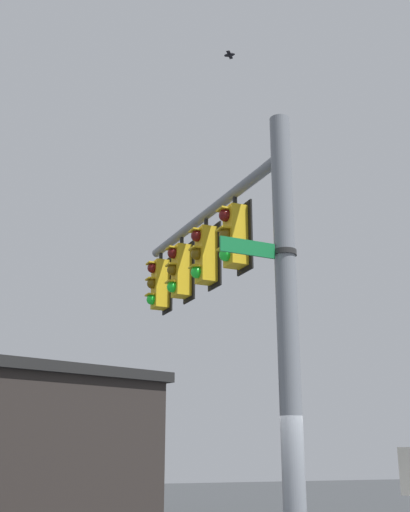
{
  "coord_description": "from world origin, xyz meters",
  "views": [
    {
      "loc": [
        -7.45,
        4.6,
        1.99
      ],
      "look_at": [
        2.7,
        0.05,
        5.51
      ],
      "focal_mm": 44.41,
      "sensor_mm": 36.0,
      "label": 1
    }
  ],
  "objects_px": {
    "traffic_light_nearest_pole": "(234,236)",
    "traffic_light_mid_inner": "(205,255)",
    "street_name_sign": "(271,251)",
    "traffic_light_arm_end": "(159,284)",
    "traffic_light_mid_outer": "(180,271)",
    "bird_flying": "(230,55)"
  },
  "relations": [
    {
      "from": "traffic_light_nearest_pole",
      "to": "traffic_light_mid_inner",
      "type": "bearing_deg",
      "value": 1.1
    },
    {
      "from": "traffic_light_mid_inner",
      "to": "street_name_sign",
      "type": "xyz_separation_m",
      "value": [
        -2.66,
        0.16,
        -0.74
      ]
    },
    {
      "from": "traffic_light_nearest_pole",
      "to": "traffic_light_arm_end",
      "type": "bearing_deg",
      "value": 1.1
    },
    {
      "from": "traffic_light_nearest_pole",
      "to": "traffic_light_mid_inner",
      "type": "xyz_separation_m",
      "value": [
        1.16,
        0.02,
        0.0
      ]
    },
    {
      "from": "street_name_sign",
      "to": "traffic_light_mid_outer",
      "type": "bearing_deg",
      "value": -2.14
    },
    {
      "from": "traffic_light_mid_outer",
      "to": "traffic_light_arm_end",
      "type": "xyz_separation_m",
      "value": [
        1.16,
        0.02,
        0.0
      ]
    },
    {
      "from": "traffic_light_arm_end",
      "to": "bird_flying",
      "type": "height_order",
      "value": "bird_flying"
    },
    {
      "from": "street_name_sign",
      "to": "bird_flying",
      "type": "height_order",
      "value": "bird_flying"
    },
    {
      "from": "traffic_light_nearest_pole",
      "to": "traffic_light_mid_outer",
      "type": "distance_m",
      "value": 2.31
    },
    {
      "from": "traffic_light_mid_inner",
      "to": "bird_flying",
      "type": "relative_size",
      "value": 4.17
    },
    {
      "from": "traffic_light_arm_end",
      "to": "street_name_sign",
      "type": "distance_m",
      "value": 5.02
    },
    {
      "from": "traffic_light_arm_end",
      "to": "street_name_sign",
      "type": "xyz_separation_m",
      "value": [
        -4.97,
        0.12,
        -0.74
      ]
    },
    {
      "from": "traffic_light_arm_end",
      "to": "traffic_light_nearest_pole",
      "type": "bearing_deg",
      "value": -178.9
    },
    {
      "from": "traffic_light_nearest_pole",
      "to": "bird_flying",
      "type": "xyz_separation_m",
      "value": [
        1.58,
        -0.75,
        4.79
      ]
    },
    {
      "from": "traffic_light_mid_inner",
      "to": "bird_flying",
      "type": "height_order",
      "value": "bird_flying"
    },
    {
      "from": "traffic_light_arm_end",
      "to": "bird_flying",
      "type": "distance_m",
      "value": 5.21
    },
    {
      "from": "traffic_light_nearest_pole",
      "to": "traffic_light_arm_end",
      "type": "relative_size",
      "value": 1.0
    },
    {
      "from": "traffic_light_nearest_pole",
      "to": "bird_flying",
      "type": "relative_size",
      "value": 4.17
    },
    {
      "from": "traffic_light_arm_end",
      "to": "street_name_sign",
      "type": "height_order",
      "value": "traffic_light_arm_end"
    },
    {
      "from": "traffic_light_mid_outer",
      "to": "traffic_light_arm_end",
      "type": "bearing_deg",
      "value": 1.1
    },
    {
      "from": "traffic_light_nearest_pole",
      "to": "street_name_sign",
      "type": "distance_m",
      "value": 1.68
    },
    {
      "from": "traffic_light_nearest_pole",
      "to": "bird_flying",
      "type": "bearing_deg",
      "value": -25.45
    }
  ]
}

